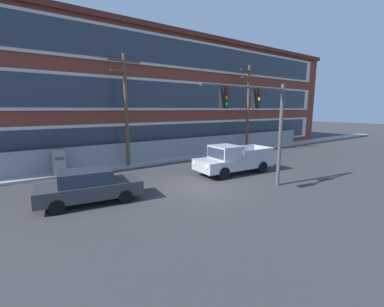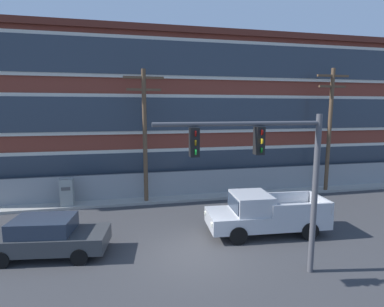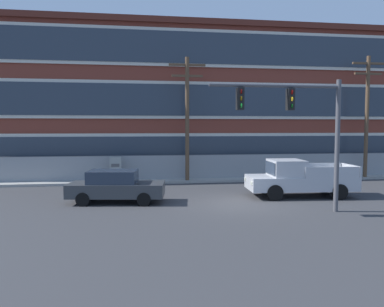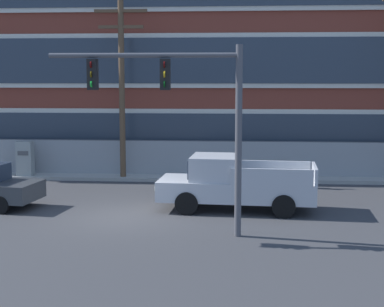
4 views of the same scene
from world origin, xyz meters
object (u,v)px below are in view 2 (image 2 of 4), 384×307
(pickup_truck_silver, at_px, (264,214))
(electrical_cabinet, at_px, (67,193))
(sedan_dark_grey, at_px, (48,236))
(utility_pole_midblock, at_px, (330,125))
(utility_pole_near_corner, at_px, (145,131))
(traffic_signal_mast, at_px, (271,163))

(pickup_truck_silver, relative_size, electrical_cabinet, 3.24)
(electrical_cabinet, bearing_deg, pickup_truck_silver, -31.05)
(sedan_dark_grey, xyz_separation_m, electrical_cabinet, (-0.36, 6.04, 0.07))
(electrical_cabinet, bearing_deg, utility_pole_midblock, -0.62)
(pickup_truck_silver, height_order, utility_pole_midblock, utility_pole_midblock)
(pickup_truck_silver, xyz_separation_m, electrical_cabinet, (-9.71, 5.84, -0.06))
(pickup_truck_silver, bearing_deg, sedan_dark_grey, -178.81)
(sedan_dark_grey, height_order, utility_pole_near_corner, utility_pole_near_corner)
(traffic_signal_mast, relative_size, sedan_dark_grey, 1.20)
(pickup_truck_silver, relative_size, sedan_dark_grey, 1.20)
(traffic_signal_mast, height_order, utility_pole_midblock, utility_pole_midblock)
(sedan_dark_grey, bearing_deg, electrical_cabinet, 93.46)
(traffic_signal_mast, bearing_deg, sedan_dark_grey, 157.18)
(utility_pole_near_corner, relative_size, utility_pole_midblock, 0.96)
(sedan_dark_grey, relative_size, utility_pole_midblock, 0.56)
(utility_pole_near_corner, xyz_separation_m, utility_pole_midblock, (12.53, -0.14, 0.19))
(utility_pole_near_corner, relative_size, electrical_cabinet, 4.65)
(pickup_truck_silver, xyz_separation_m, sedan_dark_grey, (-9.34, -0.19, -0.13))
(utility_pole_near_corner, bearing_deg, electrical_cabinet, 179.46)
(traffic_signal_mast, distance_m, pickup_truck_silver, 4.90)
(utility_pole_midblock, bearing_deg, electrical_cabinet, 179.38)
(traffic_signal_mast, height_order, utility_pole_near_corner, utility_pole_near_corner)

